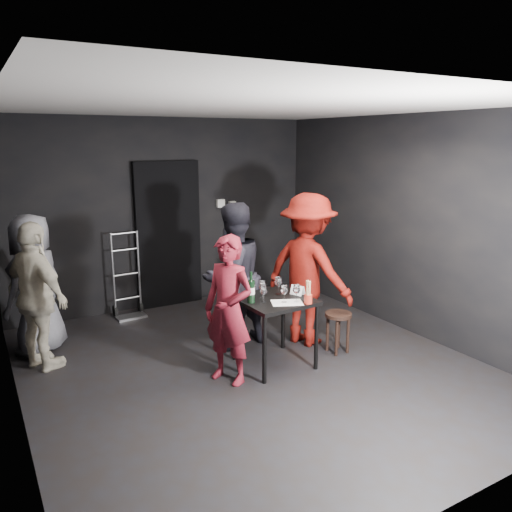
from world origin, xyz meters
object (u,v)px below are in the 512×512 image
tasting_table (275,307)px  wine_bottle (251,291)px  server_red (229,310)px  stool (338,322)px  bystander_cream (37,293)px  breadstick_cup (308,292)px  man_maroon (308,255)px  bystander_grey (34,280)px  woman_black (233,267)px  hand_truck (129,301)px

tasting_table → wine_bottle: size_ratio=2.30×
server_red → stool: bearing=62.4°
bystander_cream → breadstick_cup: (2.39, -1.47, 0.03)m
stool → man_maroon: (-0.13, 0.43, 0.71)m
bystander_cream → wine_bottle: size_ratio=5.14×
stool → bystander_grey: (-2.95, 1.72, 0.49)m
breadstick_cup → woman_black: bearing=109.8°
bystander_cream → man_maroon: bearing=-132.4°
wine_bottle → stool: bearing=-5.2°
server_red → bystander_cream: (-1.59, 1.24, 0.09)m
bystander_cream → bystander_grey: size_ratio=0.98×
wine_bottle → breadstick_cup: (0.49, -0.32, -0.01)m
tasting_table → wine_bottle: 0.36m
tasting_table → server_red: (-0.59, -0.08, 0.10)m
wine_bottle → woman_black: bearing=78.5°
tasting_table → server_red: bearing=-172.4°
hand_truck → man_maroon: size_ratio=0.55×
tasting_table → wine_bottle: wine_bottle is taller
man_maroon → hand_truck: bearing=20.2°
man_maroon → bystander_grey: size_ratio=1.26×
server_red → hand_truck: bearing=160.8°
server_red → bystander_grey: (-1.56, 1.72, 0.11)m
stool → woman_black: woman_black is taller
server_red → breadstick_cup: size_ratio=5.70×
server_red → breadstick_cup: server_red is taller
hand_truck → breadstick_cup: (1.13, -2.61, 0.65)m
server_red → breadstick_cup: 0.84m
breadstick_cup → bystander_cream: bearing=148.3°
bystander_grey → wine_bottle: bearing=96.6°
woman_black → man_maroon: (0.82, -0.34, 0.11)m
stool → bystander_grey: bearing=149.7°
tasting_table → bystander_cream: size_ratio=0.45×
server_red → bystander_cream: bearing=-155.2°
stool → wine_bottle: wine_bottle is taller
man_maroon → bystander_cream: 2.98m
hand_truck → breadstick_cup: bearing=-69.0°
man_maroon → bystander_cream: size_ratio=1.28×
tasting_table → woman_black: woman_black is taller
man_maroon → breadstick_cup: bearing=125.4°
tasting_table → bystander_cream: 2.48m
tasting_table → man_maroon: size_ratio=0.35×
server_red → man_maroon: man_maroon is taller
bystander_grey → tasting_table: bearing=100.3°
man_maroon → woman_black: bearing=48.8°
stool → server_red: server_red is taller
bystander_cream → bystander_grey: bystander_grey is taller
woman_black → wine_bottle: 0.68m
woman_black → wine_bottle: bearing=63.2°
stool → man_maroon: 0.84m
hand_truck → bystander_cream: 1.81m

